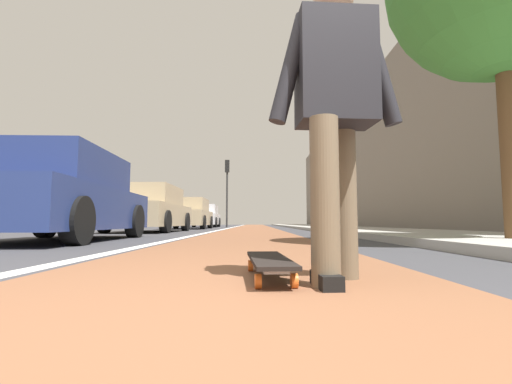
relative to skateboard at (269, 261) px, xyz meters
The scene contains 12 objects.
ground_plane 8.84m from the skateboard, ahead, with size 80.00×80.00×0.00m, color #38383D.
bike_lane_paint 22.84m from the skateboard, ahead, with size 56.00×2.34×0.00m, color brown.
lane_stripe_white 18.90m from the skateboard, ahead, with size 52.00×0.16×0.01m, color silver.
sidewalk_curb 17.20m from the skateboard, 11.80° to the right, with size 52.00×3.20×0.11m, color #9E9B93.
building_facade 22.23m from the skateboard, 17.70° to the right, with size 40.00×1.20×8.06m, color gray.
skateboard is the anchor object (origin of this frame).
skater_person 0.92m from the skateboard, 113.39° to the right, with size 0.48×0.72×1.64m.
parked_car_near 5.30m from the skateboard, 40.38° to the left, with size 4.17×2.13×1.49m.
parked_car_mid 10.39m from the skateboard, 20.08° to the left, with size 4.57×2.02×1.49m.
parked_car_far 15.99m from the skateboard, 12.26° to the left, with size 4.15×2.03×1.48m.
parked_car_end 22.20m from the skateboard, ahead, with size 4.12×2.00×1.48m.
traffic_light 21.43m from the skateboard, ahead, with size 0.33×0.28×4.40m.
Camera 1 is at (-0.83, -0.15, 0.31)m, focal length 25.01 mm.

